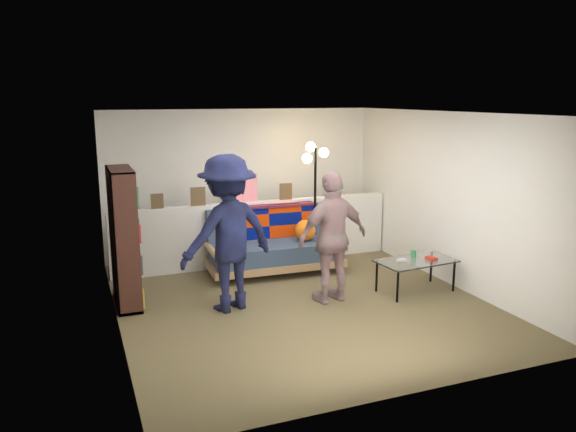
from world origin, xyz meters
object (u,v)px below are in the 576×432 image
object	(u,v)px
bookshelf	(124,242)
person_right	(333,238)
futon_sofa	(274,245)
person_left	(228,233)
coffee_table	(416,262)
floor_lamp	(314,178)

from	to	relation	value
bookshelf	person_right	size ratio (longest dim) A/B	1.03
futon_sofa	person_right	bearing A→B (deg)	-79.99
futon_sofa	person_left	world-z (taller)	person_left
coffee_table	futon_sofa	bearing A→B (deg)	133.29
bookshelf	floor_lamp	bearing A→B (deg)	15.82
bookshelf	person_left	distance (m)	1.34
person_right	bookshelf	bearing A→B (deg)	-26.66
floor_lamp	coffee_table	bearing A→B (deg)	-67.68
coffee_table	person_right	xyz separation A→B (m)	(-1.21, 0.09, 0.43)
floor_lamp	person_left	xyz separation A→B (m)	(-1.79, -1.46, -0.39)
floor_lamp	person_left	world-z (taller)	person_left
floor_lamp	futon_sofa	bearing A→B (deg)	-163.94
floor_lamp	person_right	size ratio (longest dim) A/B	1.13
person_right	floor_lamp	bearing A→B (deg)	-113.79
futon_sofa	bookshelf	bearing A→B (deg)	-164.26
coffee_table	floor_lamp	world-z (taller)	floor_lamp
person_left	futon_sofa	bearing A→B (deg)	-146.76
coffee_table	person_right	size ratio (longest dim) A/B	0.65
floor_lamp	person_right	distance (m)	1.83
bookshelf	person_left	xyz separation A→B (m)	(1.17, -0.62, 0.15)
bookshelf	coffee_table	bearing A→B (deg)	-14.19
person_left	floor_lamp	bearing A→B (deg)	-157.46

